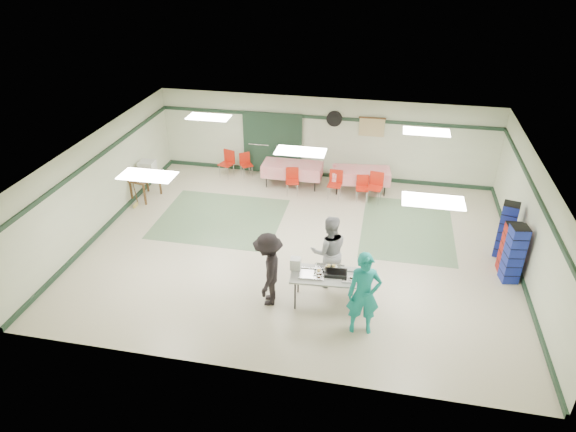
% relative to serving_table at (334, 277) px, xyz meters
% --- Properties ---
extents(floor, '(11.00, 11.00, 0.00)m').
position_rel_serving_table_xyz_m(floor, '(-1.15, 2.19, -0.72)').
color(floor, '#C1B59B').
rests_on(floor, ground).
extents(ceiling, '(11.00, 11.00, 0.00)m').
position_rel_serving_table_xyz_m(ceiling, '(-1.15, 2.19, 1.98)').
color(ceiling, silver).
rests_on(ceiling, wall_back).
extents(wall_back, '(11.00, 0.00, 11.00)m').
position_rel_serving_table_xyz_m(wall_back, '(-1.15, 6.69, 0.63)').
color(wall_back, beige).
rests_on(wall_back, floor).
extents(wall_front, '(11.00, 0.00, 11.00)m').
position_rel_serving_table_xyz_m(wall_front, '(-1.15, -2.31, 0.63)').
color(wall_front, beige).
rests_on(wall_front, floor).
extents(wall_left, '(0.00, 9.00, 9.00)m').
position_rel_serving_table_xyz_m(wall_left, '(-6.65, 2.19, 0.63)').
color(wall_left, beige).
rests_on(wall_left, floor).
extents(wall_right, '(0.00, 9.00, 9.00)m').
position_rel_serving_table_xyz_m(wall_right, '(4.35, 2.19, 0.63)').
color(wall_right, beige).
rests_on(wall_right, floor).
extents(trim_back, '(11.00, 0.06, 0.10)m').
position_rel_serving_table_xyz_m(trim_back, '(-1.15, 6.66, 1.33)').
color(trim_back, '#1C3323').
rests_on(trim_back, wall_back).
extents(baseboard_back, '(11.00, 0.06, 0.12)m').
position_rel_serving_table_xyz_m(baseboard_back, '(-1.15, 6.66, -0.66)').
color(baseboard_back, '#1C3323').
rests_on(baseboard_back, floor).
extents(trim_left, '(0.06, 9.00, 0.10)m').
position_rel_serving_table_xyz_m(trim_left, '(-6.62, 2.19, 1.33)').
color(trim_left, '#1C3323').
rests_on(trim_left, wall_back).
extents(baseboard_left, '(0.06, 9.00, 0.12)m').
position_rel_serving_table_xyz_m(baseboard_left, '(-6.62, 2.19, -0.66)').
color(baseboard_left, '#1C3323').
rests_on(baseboard_left, floor).
extents(trim_right, '(0.06, 9.00, 0.10)m').
position_rel_serving_table_xyz_m(trim_right, '(4.32, 2.19, 1.33)').
color(trim_right, '#1C3323').
rests_on(trim_right, wall_back).
extents(baseboard_right, '(0.06, 9.00, 0.12)m').
position_rel_serving_table_xyz_m(baseboard_right, '(4.32, 2.19, -0.66)').
color(baseboard_right, '#1C3323').
rests_on(baseboard_right, floor).
extents(green_patch_a, '(3.50, 3.00, 0.01)m').
position_rel_serving_table_xyz_m(green_patch_a, '(-3.65, 3.19, -0.71)').
color(green_patch_a, slate).
rests_on(green_patch_a, floor).
extents(green_patch_b, '(2.50, 3.50, 0.01)m').
position_rel_serving_table_xyz_m(green_patch_b, '(1.65, 3.69, -0.71)').
color(green_patch_b, slate).
rests_on(green_patch_b, floor).
extents(double_door_left, '(0.90, 0.06, 2.10)m').
position_rel_serving_table_xyz_m(double_door_left, '(-3.35, 6.63, 0.33)').
color(double_door_left, gray).
rests_on(double_door_left, floor).
extents(double_door_right, '(0.90, 0.06, 2.10)m').
position_rel_serving_table_xyz_m(double_door_right, '(-2.40, 6.63, 0.33)').
color(double_door_right, gray).
rests_on(double_door_right, floor).
extents(door_frame, '(2.00, 0.03, 2.15)m').
position_rel_serving_table_xyz_m(door_frame, '(-2.88, 6.61, 0.33)').
color(door_frame, '#1C3323').
rests_on(door_frame, floor).
extents(wall_fan, '(0.50, 0.10, 0.50)m').
position_rel_serving_table_xyz_m(wall_fan, '(-0.85, 6.63, 1.33)').
color(wall_fan, black).
rests_on(wall_fan, wall_back).
extents(scroll_banner, '(0.80, 0.02, 0.60)m').
position_rel_serving_table_xyz_m(scroll_banner, '(0.35, 6.63, 1.13)').
color(scroll_banner, tan).
rests_on(scroll_banner, wall_back).
extents(serving_table, '(1.91, 0.88, 0.76)m').
position_rel_serving_table_xyz_m(serving_table, '(0.00, 0.00, 0.00)').
color(serving_table, '#A6A7A2').
rests_on(serving_table, floor).
extents(sheet_tray_right, '(0.61, 0.48, 0.02)m').
position_rel_serving_table_xyz_m(sheet_tray_right, '(0.48, -0.01, 0.06)').
color(sheet_tray_right, silver).
rests_on(sheet_tray_right, serving_table).
extents(sheet_tray_mid, '(0.67, 0.53, 0.02)m').
position_rel_serving_table_xyz_m(sheet_tray_mid, '(-0.12, 0.13, 0.06)').
color(sheet_tray_mid, silver).
rests_on(sheet_tray_mid, serving_table).
extents(sheet_tray_left, '(0.56, 0.44, 0.02)m').
position_rel_serving_table_xyz_m(sheet_tray_left, '(-0.47, -0.07, 0.06)').
color(sheet_tray_left, silver).
rests_on(sheet_tray_left, serving_table).
extents(baking_pan, '(0.50, 0.34, 0.08)m').
position_rel_serving_table_xyz_m(baking_pan, '(0.04, 0.04, 0.08)').
color(baking_pan, black).
rests_on(baking_pan, serving_table).
extents(foam_box_stack, '(0.24, 0.23, 0.26)m').
position_rel_serving_table_xyz_m(foam_box_stack, '(-0.86, 0.09, 0.18)').
color(foam_box_stack, white).
rests_on(foam_box_stack, serving_table).
extents(volunteer_teal, '(0.74, 0.54, 1.86)m').
position_rel_serving_table_xyz_m(volunteer_teal, '(0.69, -0.75, 0.21)').
color(volunteer_teal, teal).
rests_on(volunteer_teal, floor).
extents(volunteer_grey, '(1.03, 0.90, 1.79)m').
position_rel_serving_table_xyz_m(volunteer_grey, '(-0.20, 0.72, 0.18)').
color(volunteer_grey, '#929297').
rests_on(volunteer_grey, floor).
extents(volunteer_dark, '(0.77, 1.19, 1.74)m').
position_rel_serving_table_xyz_m(volunteer_dark, '(-1.41, -0.22, 0.15)').
color(volunteer_dark, black).
rests_on(volunteer_dark, floor).
extents(dining_table_a, '(1.87, 1.00, 0.77)m').
position_rel_serving_table_xyz_m(dining_table_a, '(0.16, 5.77, -0.15)').
color(dining_table_a, red).
rests_on(dining_table_a, floor).
extents(dining_table_b, '(1.90, 0.85, 0.77)m').
position_rel_serving_table_xyz_m(dining_table_b, '(-2.04, 5.77, -0.15)').
color(dining_table_b, red).
rests_on(dining_table_b, floor).
extents(chair_a, '(0.40, 0.40, 0.80)m').
position_rel_serving_table_xyz_m(chair_a, '(0.25, 5.19, -0.23)').
color(chair_a, red).
rests_on(chair_a, floor).
extents(chair_b, '(0.44, 0.44, 0.88)m').
position_rel_serving_table_xyz_m(chair_b, '(-0.58, 5.20, -0.18)').
color(chair_b, red).
rests_on(chair_b, floor).
extents(chair_c, '(0.49, 0.49, 0.92)m').
position_rel_serving_table_xyz_m(chair_c, '(0.65, 5.21, -0.15)').
color(chair_c, red).
rests_on(chair_c, floor).
extents(chair_d, '(0.47, 0.47, 0.85)m').
position_rel_serving_table_xyz_m(chair_d, '(-1.93, 5.20, -0.19)').
color(chair_d, red).
rests_on(chair_d, floor).
extents(chair_loose_a, '(0.51, 0.51, 0.79)m').
position_rel_serving_table_xyz_m(chair_loose_a, '(-3.73, 6.23, -0.24)').
color(chair_loose_a, red).
rests_on(chair_loose_a, floor).
extents(chair_loose_b, '(0.54, 0.54, 0.91)m').
position_rel_serving_table_xyz_m(chair_loose_b, '(-4.30, 6.05, -0.16)').
color(chair_loose_b, red).
rests_on(chair_loose_b, floor).
extents(crate_stack_blue_a, '(0.43, 0.43, 1.47)m').
position_rel_serving_table_xyz_m(crate_stack_blue_a, '(4.00, 1.69, 0.02)').
color(crate_stack_blue_a, navy).
rests_on(crate_stack_blue_a, floor).
extents(crate_stack_red, '(0.42, 0.42, 1.30)m').
position_rel_serving_table_xyz_m(crate_stack_red, '(4.00, 2.06, -0.06)').
color(crate_stack_red, '#9C120F').
rests_on(crate_stack_red, floor).
extents(crate_stack_blue_b, '(0.46, 0.46, 1.49)m').
position_rel_serving_table_xyz_m(crate_stack_blue_b, '(4.00, 2.80, 0.03)').
color(crate_stack_blue_b, navy).
rests_on(crate_stack_blue_b, floor).
extents(printer_table, '(0.79, 1.05, 0.74)m').
position_rel_serving_table_xyz_m(printer_table, '(-6.30, 3.98, -0.07)').
color(printer_table, brown).
rests_on(printer_table, floor).
extents(office_printer, '(0.47, 0.42, 0.37)m').
position_rel_serving_table_xyz_m(office_printer, '(-6.30, 4.27, 0.21)').
color(office_printer, silver).
rests_on(office_printer, printer_table).
extents(broom, '(0.06, 0.21, 1.31)m').
position_rel_serving_table_xyz_m(broom, '(-6.38, 3.42, -0.04)').
color(broom, brown).
rests_on(broom, floor).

